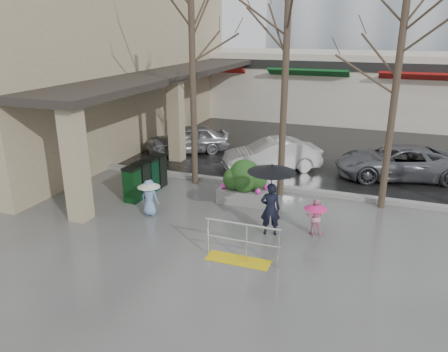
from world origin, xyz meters
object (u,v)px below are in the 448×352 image
Objects in this scene: news_boxes at (146,177)px; car_c at (398,162)px; child_blue at (149,194)px; car_b at (272,155)px; tree_mideast at (401,49)px; tree_midwest at (287,35)px; woman at (271,189)px; handrail at (241,247)px; planter at (245,182)px; tree_west at (192,39)px; car_a at (188,139)px; child_pink at (315,214)px.

car_c is at bearing 33.40° from news_boxes.
car_b is (2.38, 5.56, -0.06)m from child_blue.
tree_mideast is 5.74× the size of child_blue.
tree_midwest reaches higher than tree_mideast.
woman reaches higher than car_c.
news_boxes is (-1.02, 1.56, -0.10)m from child_blue.
child_blue is (-3.48, 1.69, 0.31)m from handrail.
tree_west is at bearing 153.67° from planter.
car_a is at bearing 131.74° from planter.
child_blue reaches higher than child_pink.
woman is at bearing -42.74° from car_c.
tree_west is at bearing 124.99° from handrail.
car_c is (0.45, 3.20, -4.23)m from tree_mideast.
tree_midwest is 3.43× the size of woman.
child_blue is 9.47m from car_c.
tree_west is at bearing -34.92° from child_pink.
child_blue is at bearing -18.18° from car_a.
car_a is at bearing 102.25° from news_boxes.
woman is 3.82m from child_blue.
handrail is 8.77m from car_c.
handrail is 0.93× the size of woman.
tree_midwest is 1.83× the size of car_b.
child_blue is (-6.62, -3.11, -4.17)m from tree_mideast.
car_a is at bearing -74.41° from child_blue.
news_boxes is (-4.34, -1.55, -4.64)m from tree_midwest.
planter is at bearing -31.83° from car_b.
tree_midwest is 6.54m from news_boxes.
child_blue is at bearing -136.88° from tree_midwest.
car_c is (3.30, 6.31, -0.72)m from woman.
tree_west is at bearing -92.04° from child_blue.
tree_mideast is 6.04m from planter.
car_a is (-5.64, 6.76, -0.72)m from woman.
news_boxes is at bearing -56.61° from child_blue.
child_blue is (-3.32, -3.11, -4.55)m from tree_midwest.
car_a is at bearing 144.86° from tree_midwest.
child_blue is at bearing -55.18° from car_b.
child_pink is (1.16, 0.44, -0.75)m from woman.
car_a reaches higher than news_boxes.
tree_west is at bearing -74.68° from car_b.
woman is 1.21× the size of planter.
woman is at bearing -40.39° from tree_west.
news_boxes is at bearing -34.70° from woman.
tree_midwest is 5.58m from child_pink.
handrail is 3.88m from child_blue.
tree_west reaches higher than child_pink.
car_c is at bearing 82.08° from tree_mideast.
planter is at bearing -129.47° from tree_midwest.
tree_midwest is (-0.16, 4.80, 4.86)m from handrail.
planter is (-1.37, 1.98, -0.66)m from woman.
child_blue is 3.10m from planter.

